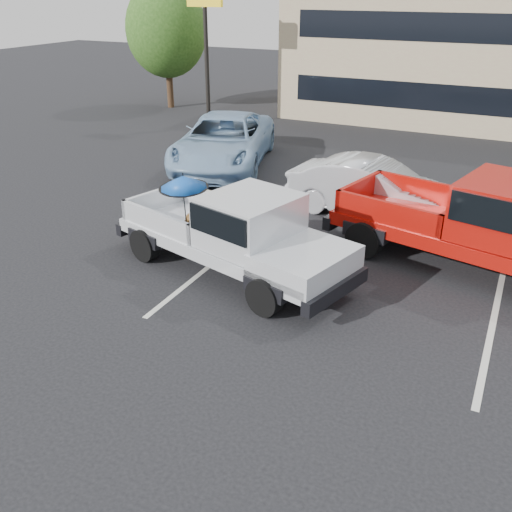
# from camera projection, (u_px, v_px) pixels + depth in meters

# --- Properties ---
(ground) EXTENTS (90.00, 90.00, 0.00)m
(ground) POSITION_uv_depth(u_px,v_px,m) (301.00, 344.00, 10.09)
(ground) COLOR black
(ground) RESTS_ON ground
(stripe_left) EXTENTS (0.12, 5.00, 0.01)m
(stripe_left) POSITION_uv_depth(u_px,v_px,m) (210.00, 265.00, 12.89)
(stripe_left) COLOR silver
(stripe_left) RESTS_ON ground
(stripe_right) EXTENTS (0.12, 5.00, 0.01)m
(stripe_right) POSITION_uv_depth(u_px,v_px,m) (492.00, 329.00, 10.53)
(stripe_right) COLOR silver
(stripe_right) RESTS_ON ground
(motel_sign) EXTENTS (1.60, 0.22, 6.00)m
(motel_sign) POSITION_uv_depth(u_px,v_px,m) (205.00, 13.00, 23.37)
(motel_sign) COLOR black
(motel_sign) RESTS_ON ground
(tree_left) EXTENTS (3.96, 3.96, 6.02)m
(tree_left) POSITION_uv_depth(u_px,v_px,m) (166.00, 30.00, 27.78)
(tree_left) COLOR #332114
(tree_left) RESTS_ON ground
(silver_pickup) EXTENTS (6.01, 3.41, 2.06)m
(silver_pickup) POSITION_uv_depth(u_px,v_px,m) (241.00, 231.00, 12.03)
(silver_pickup) COLOR black
(silver_pickup) RESTS_ON ground
(red_pickup) EXTENTS (6.76, 3.65, 2.11)m
(red_pickup) POSITION_uv_depth(u_px,v_px,m) (496.00, 224.00, 12.11)
(red_pickup) COLOR black
(red_pickup) RESTS_ON ground
(silver_sedan) EXTENTS (4.76, 2.08, 1.52)m
(silver_sedan) POSITION_uv_depth(u_px,v_px,m) (373.00, 189.00, 15.36)
(silver_sedan) COLOR silver
(silver_sedan) RESTS_ON ground
(blue_suv) EXTENTS (4.50, 6.73, 1.72)m
(blue_suv) POSITION_uv_depth(u_px,v_px,m) (224.00, 141.00, 19.61)
(blue_suv) COLOR #8BADCF
(blue_suv) RESTS_ON ground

